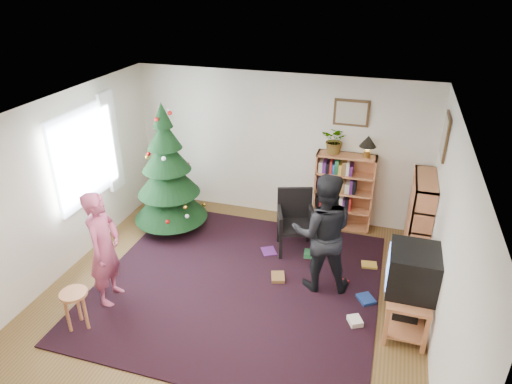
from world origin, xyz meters
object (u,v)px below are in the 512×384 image
(stool, at_px, (75,301))
(potted_plant, at_px, (336,140))
(christmas_tree, at_px, (168,180))
(bookshelf_back, at_px, (344,191))
(person_standing, at_px, (104,249))
(picture_back, at_px, (351,113))
(picture_right, at_px, (445,136))
(armchair, at_px, (297,218))
(bookshelf_right, at_px, (419,217))
(table_lamp, at_px, (368,143))
(person_by_chair, at_px, (323,233))
(tv_stand, at_px, (407,304))
(crt_tv, at_px, (413,270))

(stool, xyz_separation_m, potted_plant, (2.54, 3.40, 1.11))
(christmas_tree, xyz_separation_m, bookshelf_back, (2.71, 0.92, -0.24))
(person_standing, bearing_deg, picture_back, -49.62)
(christmas_tree, distance_m, person_standing, 1.88)
(picture_right, distance_m, christmas_tree, 4.18)
(armchair, bearing_deg, bookshelf_right, -8.22)
(picture_back, xyz_separation_m, table_lamp, (0.31, -0.13, -0.41))
(picture_back, relative_size, potted_plant, 1.22)
(bookshelf_right, bearing_deg, table_lamp, 57.57)
(stool, bearing_deg, armchair, 49.62)
(picture_back, bearing_deg, person_standing, -132.26)
(person_by_chair, xyz_separation_m, potted_plant, (-0.12, 1.71, 0.68))
(tv_stand, height_order, stool, tv_stand)
(tv_stand, distance_m, potted_plant, 2.79)
(stool, bearing_deg, person_by_chair, 32.30)
(bookshelf_back, distance_m, table_lamp, 0.93)
(picture_back, distance_m, armchair, 1.84)
(person_by_chair, bearing_deg, potted_plant, -97.57)
(tv_stand, bearing_deg, person_by_chair, 157.55)
(crt_tv, bearing_deg, person_standing, -170.65)
(tv_stand, relative_size, armchair, 0.91)
(armchair, bearing_deg, person_by_chair, -76.75)
(picture_right, distance_m, potted_plant, 1.68)
(christmas_tree, height_order, potted_plant, christmas_tree)
(bookshelf_back, height_order, potted_plant, potted_plant)
(crt_tv, bearing_deg, christmas_tree, 161.49)
(picture_right, distance_m, crt_tv, 1.97)
(table_lamp, bearing_deg, crt_tv, -70.81)
(armchair, height_order, person_standing, person_standing)
(christmas_tree, xyz_separation_m, stool, (-0.03, -2.48, -0.49))
(tv_stand, bearing_deg, person_standing, -170.65)
(bookshelf_right, bearing_deg, stool, 125.88)
(picture_right, height_order, bookshelf_right, picture_right)
(picture_back, relative_size, bookshelf_right, 0.42)
(person_by_chair, height_order, table_lamp, person_by_chair)
(picture_back, height_order, person_standing, picture_back)
(tv_stand, bearing_deg, table_lamp, 109.26)
(tv_stand, height_order, potted_plant, potted_plant)
(stool, distance_m, person_standing, 0.71)
(picture_back, height_order, tv_stand, picture_back)
(potted_plant, height_order, table_lamp, potted_plant)
(bookshelf_right, xyz_separation_m, table_lamp, (-0.88, 0.56, 0.88))
(tv_stand, relative_size, stool, 1.64)
(christmas_tree, distance_m, potted_plant, 2.75)
(stool, xyz_separation_m, person_by_chair, (2.67, 1.69, 0.43))
(armchair, bearing_deg, bookshelf_back, 37.76)
(crt_tv, bearing_deg, bookshelf_right, 85.67)
(picture_right, xyz_separation_m, tv_stand, (-0.26, -1.59, -1.63))
(bookshelf_back, relative_size, person_by_chair, 0.77)
(tv_stand, xyz_separation_m, potted_plant, (-1.26, 2.18, 1.20))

